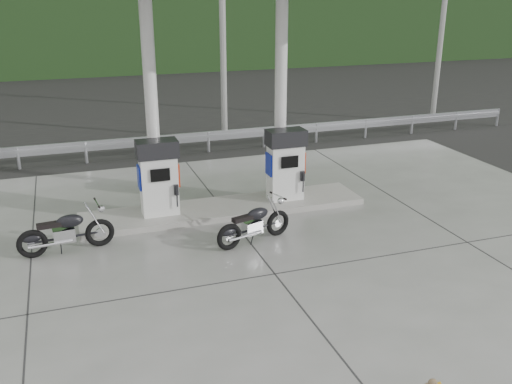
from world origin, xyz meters
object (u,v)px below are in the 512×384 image
object	(u,v)px
gas_pump_left	(159,178)
motorcycle_right	(254,224)
motorcycle_left	(66,232)
gas_pump_right	(285,165)

from	to	relation	value
gas_pump_left	motorcycle_right	bearing A→B (deg)	-49.06
motorcycle_left	motorcycle_right	world-z (taller)	motorcycle_left
gas_pump_left	motorcycle_right	world-z (taller)	gas_pump_left
gas_pump_left	motorcycle_right	distance (m)	2.67
motorcycle_right	motorcycle_left	bearing A→B (deg)	151.24
motorcycle_left	motorcycle_right	bearing A→B (deg)	-17.98
gas_pump_left	motorcycle_left	size ratio (longest dim) A/B	0.97
gas_pump_left	motorcycle_left	distance (m)	2.52
gas_pump_right	motorcycle_left	distance (m)	5.52
gas_pump_right	motorcycle_right	distance (m)	2.55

